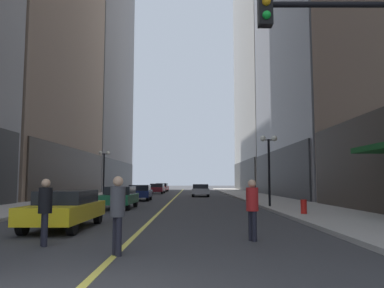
% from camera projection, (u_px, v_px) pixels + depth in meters
% --- Properties ---
extents(ground_plane, '(200.00, 200.00, 0.00)m').
position_uv_depth(ground_plane, '(177.00, 197.00, 39.66)').
color(ground_plane, '#38383A').
extents(sidewalk_left, '(4.50, 78.00, 0.15)m').
position_uv_depth(sidewalk_left, '(98.00, 196.00, 39.70)').
color(sidewalk_left, '#ADA8A0').
rests_on(sidewalk_left, ground).
extents(sidewalk_right, '(4.50, 78.00, 0.15)m').
position_uv_depth(sidewalk_right, '(256.00, 196.00, 39.63)').
color(sidewalk_right, '#ADA8A0').
rests_on(sidewalk_right, ground).
extents(lane_centre_stripe, '(0.16, 70.00, 0.01)m').
position_uv_depth(lane_centre_stripe, '(177.00, 197.00, 39.66)').
color(lane_centre_stripe, '#E5D64C').
rests_on(lane_centre_stripe, ground).
extents(building_left_far, '(13.75, 26.00, 54.20)m').
position_uv_depth(building_left_far, '(86.00, 37.00, 67.23)').
color(building_left_far, gray).
rests_on(building_left_far, ground).
extents(building_right_mid, '(15.00, 24.00, 40.24)m').
position_uv_depth(building_right_mid, '(343.00, 10.00, 41.03)').
color(building_right_mid, gray).
rests_on(building_right_mid, ground).
extents(car_yellow, '(1.76, 4.55, 1.32)m').
position_uv_depth(car_yellow, '(68.00, 208.00, 13.33)').
color(car_yellow, yellow).
rests_on(car_yellow, ground).
extents(car_green, '(1.73, 4.21, 1.32)m').
position_uv_depth(car_green, '(121.00, 197.00, 23.00)').
color(car_green, '#196038').
rests_on(car_green, ground).
extents(car_navy, '(1.95, 4.06, 1.32)m').
position_uv_depth(car_navy, '(141.00, 192.00, 32.54)').
color(car_navy, '#141E4C').
rests_on(car_navy, ground).
extents(car_silver, '(1.94, 4.66, 1.32)m').
position_uv_depth(car_silver, '(202.00, 190.00, 41.11)').
color(car_silver, '#B7B7BC').
rests_on(car_silver, ground).
extents(car_maroon, '(1.95, 4.23, 1.32)m').
position_uv_depth(car_maroon, '(159.00, 188.00, 49.89)').
color(car_maroon, maroon).
rests_on(car_maroon, ground).
extents(car_red, '(2.02, 4.37, 1.32)m').
position_uv_depth(car_red, '(163.00, 187.00, 59.15)').
color(car_red, '#B21919').
rests_on(car_red, ground).
extents(pedestrian_in_black_coat, '(0.47, 0.47, 1.71)m').
position_uv_depth(pedestrian_in_black_coat, '(47.00, 207.00, 9.80)').
color(pedestrian_in_black_coat, black).
rests_on(pedestrian_in_black_coat, ground).
extents(pedestrian_with_orange_bag, '(0.48, 0.48, 1.76)m').
position_uv_depth(pedestrian_with_orange_bag, '(119.00, 209.00, 8.56)').
color(pedestrian_with_orange_bag, black).
rests_on(pedestrian_with_orange_bag, ground).
extents(pedestrian_in_red_jacket, '(0.46, 0.46, 1.69)m').
position_uv_depth(pedestrian_in_red_jacket, '(254.00, 205.00, 10.60)').
color(pedestrian_in_red_jacket, black).
rests_on(pedestrian_in_red_jacket, ground).
extents(traffic_light_near_right, '(3.43, 0.35, 5.65)m').
position_uv_depth(traffic_light_near_right, '(377.00, 75.00, 7.53)').
color(traffic_light_near_right, black).
rests_on(traffic_light_near_right, ground).
extents(street_lamp_left_far, '(1.06, 0.36, 4.43)m').
position_uv_depth(street_lamp_left_far, '(106.00, 164.00, 35.18)').
color(street_lamp_left_far, black).
rests_on(street_lamp_left_far, ground).
extents(street_lamp_right_mid, '(1.06, 0.36, 4.43)m').
position_uv_depth(street_lamp_right_mid, '(270.00, 155.00, 23.15)').
color(street_lamp_right_mid, black).
rests_on(street_lamp_right_mid, ground).
extents(fire_hydrant_right, '(0.28, 0.28, 0.80)m').
position_uv_depth(fire_hydrant_right, '(305.00, 208.00, 17.60)').
color(fire_hydrant_right, red).
rests_on(fire_hydrant_right, ground).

